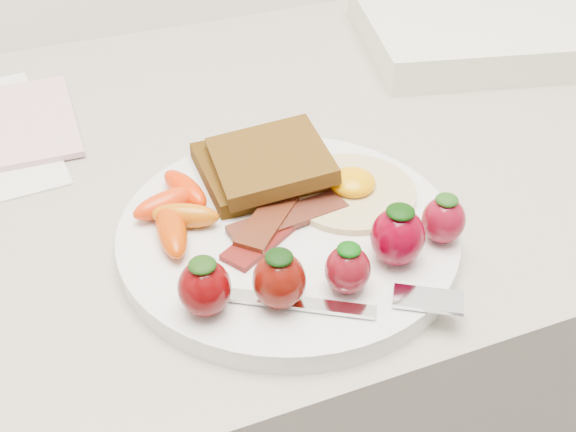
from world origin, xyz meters
name	(u,v)px	position (x,y,z in m)	size (l,w,h in m)	color
counter	(253,430)	(0.00, 1.70, 0.45)	(2.00, 0.60, 0.90)	gray
plate	(288,235)	(-0.01, 1.55, 0.91)	(0.27, 0.27, 0.02)	white
toast_lower	(260,168)	(0.00, 1.63, 0.93)	(0.10, 0.10, 0.01)	#331B05
toast_upper	(270,160)	(0.00, 1.62, 0.94)	(0.09, 0.09, 0.01)	black
fried_egg	(352,189)	(0.06, 1.57, 0.92)	(0.13, 0.13, 0.02)	beige
bacon_strips	(278,220)	(-0.01, 1.56, 0.92)	(0.12, 0.10, 0.01)	#4F0408
baby_carrots	(177,210)	(-0.09, 1.59, 0.93)	(0.07, 0.11, 0.02)	red
strawberries	(335,257)	(0.00, 1.48, 0.94)	(0.23, 0.06, 0.05)	#550305
fork	(354,301)	(0.00, 1.45, 0.92)	(0.17, 0.09, 0.00)	silver
notepad	(17,123)	(-0.19, 1.82, 0.91)	(0.11, 0.16, 0.01)	#D2A0AE
appliance	(481,30)	(0.34, 1.81, 0.92)	(0.28, 0.22, 0.04)	silver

